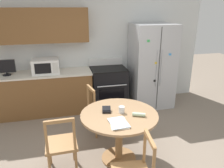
% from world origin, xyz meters
% --- Properties ---
extents(back_wall, '(5.20, 0.44, 2.60)m').
position_xyz_m(back_wall, '(-0.30, 2.59, 1.44)').
color(back_wall, silver).
rests_on(back_wall, ground_plane).
extents(kitchen_counter, '(2.12, 0.64, 0.90)m').
position_xyz_m(kitchen_counter, '(-1.15, 2.29, 0.45)').
color(kitchen_counter, brown).
rests_on(kitchen_counter, ground_plane).
extents(refrigerator, '(0.92, 0.80, 1.85)m').
position_xyz_m(refrigerator, '(1.28, 2.19, 0.93)').
color(refrigerator, '#B2B5BA').
rests_on(refrigerator, ground_plane).
extents(oven_range, '(0.77, 0.68, 1.08)m').
position_xyz_m(oven_range, '(0.29, 2.26, 0.47)').
color(oven_range, black).
rests_on(oven_range, ground_plane).
extents(microwave, '(0.53, 0.40, 0.29)m').
position_xyz_m(microwave, '(-1.02, 2.27, 1.05)').
color(microwave, white).
rests_on(microwave, kitchen_counter).
extents(countertop_tv, '(0.36, 0.16, 0.31)m').
position_xyz_m(countertop_tv, '(-1.78, 2.27, 1.07)').
color(countertop_tv, black).
rests_on(countertop_tv, kitchen_counter).
extents(dining_table, '(1.10, 1.10, 0.76)m').
position_xyz_m(dining_table, '(0.05, 0.41, 0.60)').
color(dining_table, '#997551').
rests_on(dining_table, ground_plane).
extents(dining_chair_far, '(0.49, 0.49, 0.90)m').
position_xyz_m(dining_chair_far, '(-0.09, 1.23, 0.43)').
color(dining_chair_far, '#9E7042').
rests_on(dining_chair_far, ground_plane).
extents(dining_chair_left, '(0.43, 0.43, 0.90)m').
position_xyz_m(dining_chair_left, '(-0.78, 0.33, 0.43)').
color(dining_chair_left, '#9E7042').
rests_on(dining_chair_left, ground_plane).
extents(candle_glass, '(0.08, 0.08, 0.09)m').
position_xyz_m(candle_glass, '(0.09, 0.44, 0.80)').
color(candle_glass, silver).
rests_on(candle_glass, dining_table).
extents(folded_napkin, '(0.18, 0.12, 0.05)m').
position_xyz_m(folded_napkin, '(0.29, 0.28, 0.79)').
color(folded_napkin, beige).
rests_on(folded_napkin, dining_table).
extents(wallet, '(0.14, 0.15, 0.07)m').
position_xyz_m(wallet, '(-0.12, 0.52, 0.79)').
color(wallet, black).
rests_on(wallet, dining_table).
extents(mail_stack, '(0.25, 0.32, 0.02)m').
position_xyz_m(mail_stack, '(-0.04, 0.14, 0.78)').
color(mail_stack, white).
rests_on(mail_stack, dining_table).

